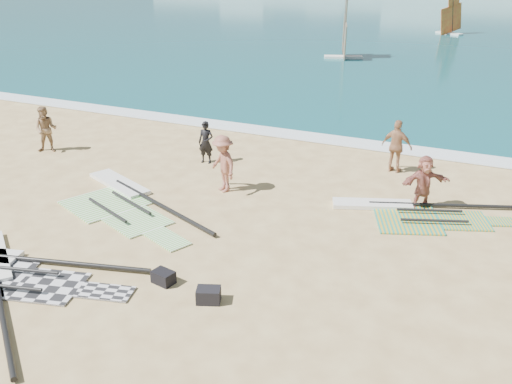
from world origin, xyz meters
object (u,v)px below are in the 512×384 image
at_px(rig_orange, 412,212).
at_px(beachgoer_right, 424,182).
at_px(gear_bag_far, 163,277).
at_px(beachgoer_left, 46,129).
at_px(gear_bag_near, 209,295).
at_px(beachgoer_mid, 223,164).
at_px(beachgoer_back, 397,146).
at_px(person_wetsuit, 206,142).
at_px(rig_green, 125,200).
at_px(rig_grey, 3,270).

bearing_deg(rig_orange, beachgoer_right, 54.87).
bearing_deg(gear_bag_far, beachgoer_right, 55.65).
bearing_deg(beachgoer_left, gear_bag_far, -60.45).
height_order(gear_bag_near, beachgoer_mid, beachgoer_mid).
xyz_separation_m(beachgoer_mid, beachgoer_right, (5.95, 1.32, -0.10)).
bearing_deg(beachgoer_mid, beachgoer_back, 74.21).
relative_size(person_wetsuit, beachgoer_left, 0.88).
xyz_separation_m(rig_green, gear_bag_near, (4.95, -3.66, 0.11)).
xyz_separation_m(person_wetsuit, beachgoer_mid, (1.79, -2.08, 0.15)).
relative_size(rig_orange, gear_bag_near, 10.92).
bearing_deg(beachgoer_back, beachgoer_right, 126.56).
xyz_separation_m(beachgoer_back, beachgoer_right, (1.37, -2.69, -0.11)).
bearing_deg(beachgoer_mid, rig_grey, -77.12).
height_order(rig_green, gear_bag_far, gear_bag_far).
height_order(rig_green, beachgoer_back, beachgoer_back).
relative_size(rig_orange, beachgoer_back, 3.07).
bearing_deg(gear_bag_near, rig_green, 143.53).
xyz_separation_m(gear_bag_near, beachgoer_back, (1.94, 9.70, 0.75)).
distance_m(rig_orange, beachgoer_left, 13.70).
bearing_deg(beachgoer_mid, beachgoer_right, 45.47).
relative_size(rig_orange, beachgoer_mid, 3.07).
bearing_deg(beachgoer_back, rig_orange, 120.22).
xyz_separation_m(rig_orange, beachgoer_back, (-1.23, 3.25, 0.87)).
height_order(beachgoer_left, beachgoer_back, beachgoer_back).
relative_size(gear_bag_far, beachgoer_left, 0.29).
height_order(beachgoer_back, beachgoer_right, beachgoer_back).
bearing_deg(beachgoer_mid, gear_bag_far, -43.43).
bearing_deg(rig_orange, person_wetsuit, 149.46).
distance_m(rig_grey, beachgoer_left, 9.13).
relative_size(rig_grey, person_wetsuit, 3.96).
relative_size(beachgoer_mid, beachgoer_right, 1.13).
bearing_deg(person_wetsuit, gear_bag_near, -67.49).
bearing_deg(beachgoer_left, rig_orange, -26.44).
relative_size(rig_green, beachgoer_mid, 3.29).
xyz_separation_m(gear_bag_far, beachgoer_right, (4.63, 6.77, 0.66)).
bearing_deg(beachgoer_right, beachgoer_back, 78.95).
bearing_deg(beachgoer_right, gear_bag_far, -162.41).
bearing_deg(rig_orange, gear_bag_far, -146.52).
distance_m(rig_green, beachgoer_mid, 3.20).
relative_size(person_wetsuit, beachgoer_mid, 0.83).
distance_m(gear_bag_near, beachgoer_mid, 6.31).
height_order(person_wetsuit, beachgoer_left, beachgoer_left).
height_order(rig_grey, gear_bag_far, gear_bag_far).
distance_m(gear_bag_near, person_wetsuit, 8.96).
xyz_separation_m(gear_bag_near, beachgoer_left, (-10.51, 6.33, 0.71)).
bearing_deg(beachgoer_right, beachgoer_mid, 154.45).
height_order(rig_orange, person_wetsuit, person_wetsuit).
bearing_deg(gear_bag_far, beachgoer_back, 71.02).
height_order(beachgoer_left, beachgoer_right, beachgoer_left).
bearing_deg(rig_grey, beachgoer_mid, 55.37).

